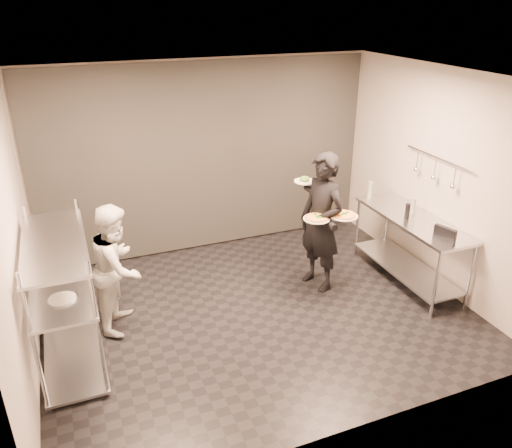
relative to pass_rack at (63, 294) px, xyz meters
name	(u,v)px	position (x,y,z in m)	size (l,w,h in m)	color
room_shell	(225,175)	(2.15, 1.18, 0.63)	(5.00, 4.00, 2.80)	black
pass_rack	(63,294)	(0.00, 0.00, 0.00)	(0.60, 1.60, 1.50)	silver
prep_counter	(410,238)	(4.33, 0.00, -0.14)	(0.60, 1.80, 0.92)	silver
utensil_rail	(435,170)	(4.58, 0.00, 0.78)	(0.07, 1.20, 0.31)	silver
waiter	(321,223)	(3.15, 0.32, 0.14)	(0.67, 0.44, 1.83)	black
chef	(118,267)	(0.60, 0.40, -0.01)	(0.73, 0.57, 1.51)	silver
pizza_plate_near	(317,218)	(2.99, 0.16, 0.30)	(0.33, 0.33, 0.05)	silver
pizza_plate_far	(344,215)	(3.33, 0.08, 0.32)	(0.35, 0.35, 0.05)	silver
salad_plate	(305,180)	(3.05, 0.64, 0.63)	(0.27, 0.27, 0.07)	silver
pos_monitor	(445,235)	(4.21, -0.72, 0.25)	(0.05, 0.27, 0.20)	black
bottle_green	(370,190)	(4.19, 0.80, 0.28)	(0.07, 0.07, 0.25)	gray
bottle_clear	(413,205)	(4.43, 0.15, 0.25)	(0.06, 0.06, 0.21)	gray
bottle_dark	(407,211)	(4.23, 0.01, 0.26)	(0.06, 0.06, 0.21)	black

